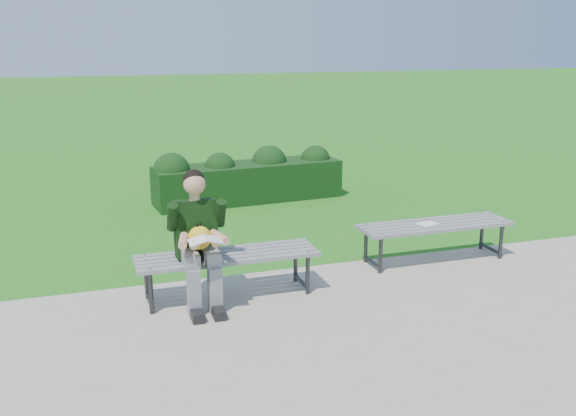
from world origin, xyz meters
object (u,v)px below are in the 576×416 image
at_px(bench_left, 227,259).
at_px(seated_boy, 198,236).
at_px(hedge, 246,177).
at_px(bench_right, 435,228).
at_px(paper_sheet, 428,224).

relative_size(bench_left, seated_boy, 1.37).
bearing_deg(bench_left, hedge, 72.82).
relative_size(bench_right, paper_sheet, 7.13).
bearing_deg(bench_right, paper_sheet, 180.00).
bearing_deg(bench_left, seated_boy, -162.77).
relative_size(bench_left, bench_right, 1.00).
bearing_deg(paper_sheet, seated_boy, -171.54).
xyz_separation_m(bench_left, bench_right, (2.52, 0.31, 0.00)).
distance_m(hedge, seated_boy, 4.22).
height_order(hedge, bench_left, hedge).
xyz_separation_m(hedge, bench_left, (-1.19, -3.84, 0.03)).
bearing_deg(seated_boy, bench_right, 8.17).
height_order(hedge, seated_boy, seated_boy).
bearing_deg(paper_sheet, bench_right, 0.00).
distance_m(bench_right, seated_boy, 2.87).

